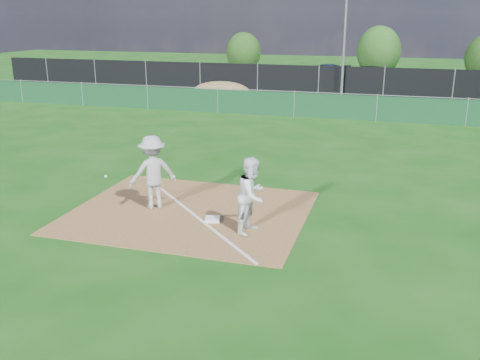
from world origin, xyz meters
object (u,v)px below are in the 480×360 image
at_px(play_at_first, 153,172).
at_px(car_mid, 331,75).
at_px(tree_mid, 379,51).
at_px(tree_left, 243,53).
at_px(car_left, 257,72).
at_px(first_base, 212,219).
at_px(car_right, 376,77).
at_px(light_pole, 345,30).
at_px(runner, 252,195).

bearing_deg(play_at_first, car_mid, 87.67).
bearing_deg(car_mid, tree_mid, -9.81).
height_order(play_at_first, tree_mid, tree_mid).
height_order(car_mid, tree_left, tree_left).
height_order(play_at_first, car_left, play_at_first).
relative_size(first_base, car_left, 0.08).
xyz_separation_m(car_mid, car_right, (3.22, -0.69, 0.02)).
relative_size(light_pole, tree_mid, 1.98).
relative_size(light_pole, tree_left, 2.32).
height_order(first_base, tree_mid, tree_mid).
bearing_deg(first_base, tree_mid, 85.90).
bearing_deg(runner, car_right, 9.05).
relative_size(tree_left, tree_mid, 0.85).
bearing_deg(tree_left, car_left, -63.52).
bearing_deg(play_at_first, car_left, 99.04).
relative_size(runner, tree_mid, 0.45).
bearing_deg(tree_mid, play_at_first, -97.31).
height_order(runner, tree_left, tree_left).
bearing_deg(tree_mid, light_pole, -98.74).
relative_size(car_left, car_right, 0.89).
xyz_separation_m(light_pole, car_mid, (-1.40, 5.64, -3.31)).
xyz_separation_m(first_base, runner, (1.12, -0.34, 0.85)).
distance_m(play_at_first, runner, 3.01).
relative_size(car_mid, car_right, 0.86).
xyz_separation_m(first_base, car_left, (-6.05, 27.24, 0.69)).
xyz_separation_m(car_left, tree_mid, (8.40, 5.46, 1.33)).
xyz_separation_m(runner, tree_mid, (1.23, 33.03, 1.17)).
bearing_deg(car_left, car_right, -110.78).
xyz_separation_m(tree_left, tree_mid, (11.01, 0.21, 0.30)).
relative_size(first_base, runner, 0.20).
bearing_deg(car_mid, car_right, -80.28).
distance_m(car_mid, car_right, 3.29).
xyz_separation_m(light_pole, tree_mid, (1.62, 10.56, -1.92)).
height_order(car_left, car_mid, car_left).
bearing_deg(first_base, light_pole, 88.14).
bearing_deg(runner, light_pole, 13.04).
bearing_deg(light_pole, car_mid, 103.91).
bearing_deg(car_left, tree_mid, -76.80).
bearing_deg(first_base, play_at_first, 165.83).
distance_m(light_pole, car_mid, 6.69).
relative_size(light_pole, play_at_first, 3.76).
height_order(light_pole, runner, light_pole).
bearing_deg(light_pole, tree_left, 132.22).
bearing_deg(play_at_first, light_pole, 83.40).
bearing_deg(light_pole, runner, -88.99).
bearing_deg(tree_left, runner, -73.40).
relative_size(car_right, tree_left, 1.40).
relative_size(first_base, car_right, 0.07).
bearing_deg(tree_left, car_mid, -30.48).
distance_m(first_base, car_left, 27.91).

